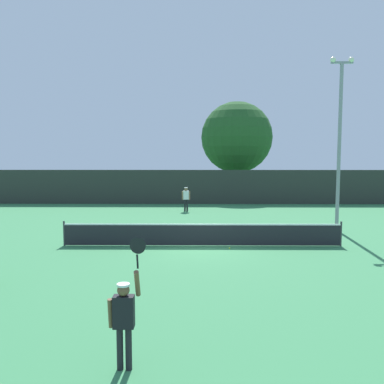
{
  "coord_description": "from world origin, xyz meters",
  "views": [
    {
      "loc": [
        -0.28,
        -17.33,
        3.94
      ],
      "look_at": [
        -0.47,
        4.29,
        1.93
      ],
      "focal_mm": 38.35,
      "sensor_mm": 36.0,
      "label": 1
    }
  ],
  "objects": [
    {
      "name": "parked_car_near",
      "position": [
        -3.19,
        23.49,
        0.78
      ],
      "size": [
        2.08,
        4.28,
        1.69
      ],
      "rotation": [
        0.0,
        0.0,
        0.04
      ],
      "color": "red",
      "rests_on": "ground"
    },
    {
      "name": "player_receiving",
      "position": [
        -0.94,
        10.64,
        1.01
      ],
      "size": [
        0.57,
        0.24,
        1.66
      ],
      "rotation": [
        0.0,
        0.0,
        3.14
      ],
      "color": "white",
      "rests_on": "ground"
    },
    {
      "name": "parked_car_mid",
      "position": [
        2.42,
        22.86,
        0.78
      ],
      "size": [
        2.08,
        4.28,
        1.69
      ],
      "rotation": [
        0.0,
        0.0,
        -0.04
      ],
      "color": "black",
      "rests_on": "ground"
    },
    {
      "name": "tennis_ball",
      "position": [
        1.13,
        -0.56,
        0.03
      ],
      "size": [
        0.07,
        0.07,
        0.07
      ],
      "primitive_type": "sphere",
      "color": "#CCE033",
      "rests_on": "ground"
    },
    {
      "name": "tennis_net",
      "position": [
        0.0,
        0.0,
        0.51
      ],
      "size": [
        11.96,
        0.08,
        1.07
      ],
      "color": "#232328",
      "rests_on": "ground"
    },
    {
      "name": "ground_plane",
      "position": [
        0.0,
        0.0,
        0.0
      ],
      "size": [
        120.0,
        120.0,
        0.0
      ],
      "primitive_type": "plane",
      "color": "#387F4C"
    },
    {
      "name": "perimeter_fence",
      "position": [
        0.0,
        14.82,
        1.35
      ],
      "size": [
        36.68,
        0.12,
        2.69
      ],
      "primitive_type": "cube",
      "color": "#2D332D",
      "rests_on": "ground"
    },
    {
      "name": "light_pole",
      "position": [
        7.0,
        3.61,
        4.94
      ],
      "size": [
        1.18,
        0.28,
        8.74
      ],
      "color": "gray",
      "rests_on": "ground"
    },
    {
      "name": "player_serving",
      "position": [
        -1.57,
        -10.14,
        1.07
      ],
      "size": [
        0.67,
        0.39,
        2.45
      ],
      "color": "black",
      "rests_on": "ground"
    },
    {
      "name": "large_tree",
      "position": [
        3.45,
        20.22,
        5.43
      ],
      "size": [
        6.45,
        6.45,
        8.66
      ],
      "color": "brown",
      "rests_on": "ground"
    }
  ]
}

